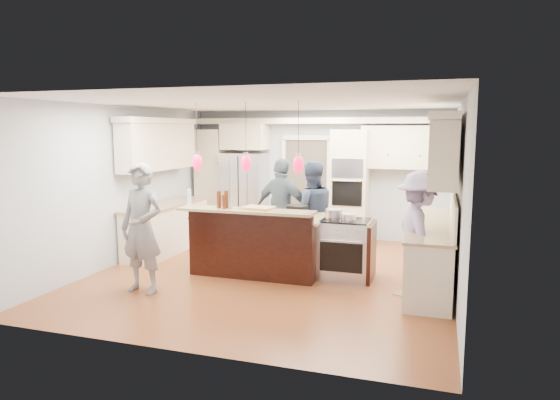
{
  "coord_description": "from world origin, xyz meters",
  "views": [
    {
      "loc": [
        2.48,
        -7.37,
        2.29
      ],
      "look_at": [
        0.0,
        0.35,
        1.15
      ],
      "focal_mm": 32.0,
      "sensor_mm": 36.0,
      "label": 1
    }
  ],
  "objects_px": {
    "island_range": "(347,249)",
    "person_far_left": "(311,212)",
    "kitchen_island": "(260,242)",
    "person_bar_end": "(142,228)",
    "refrigerator": "(245,194)"
  },
  "relations": [
    {
      "from": "island_range",
      "to": "person_far_left",
      "type": "relative_size",
      "value": 0.52
    },
    {
      "from": "kitchen_island",
      "to": "person_bar_end",
      "type": "distance_m",
      "value": 1.97
    },
    {
      "from": "kitchen_island",
      "to": "person_bar_end",
      "type": "relative_size",
      "value": 1.14
    },
    {
      "from": "kitchen_island",
      "to": "person_bar_end",
      "type": "bearing_deg",
      "value": -129.85
    },
    {
      "from": "kitchen_island",
      "to": "island_range",
      "type": "height_order",
      "value": "kitchen_island"
    },
    {
      "from": "refrigerator",
      "to": "person_bar_end",
      "type": "bearing_deg",
      "value": -89.04
    },
    {
      "from": "island_range",
      "to": "person_far_left",
      "type": "height_order",
      "value": "person_far_left"
    },
    {
      "from": "refrigerator",
      "to": "kitchen_island",
      "type": "bearing_deg",
      "value": -63.1
    },
    {
      "from": "person_bar_end",
      "to": "person_far_left",
      "type": "relative_size",
      "value": 1.04
    },
    {
      "from": "kitchen_island",
      "to": "person_bar_end",
      "type": "xyz_separation_m",
      "value": [
        -1.23,
        -1.48,
        0.43
      ]
    },
    {
      "from": "person_far_left",
      "to": "person_bar_end",
      "type": "bearing_deg",
      "value": 27.08
    },
    {
      "from": "refrigerator",
      "to": "person_bar_end",
      "type": "distance_m",
      "value": 4.05
    },
    {
      "from": "person_bar_end",
      "to": "kitchen_island",
      "type": "bearing_deg",
      "value": 56.44
    },
    {
      "from": "island_range",
      "to": "person_bar_end",
      "type": "relative_size",
      "value": 0.5
    },
    {
      "from": "island_range",
      "to": "person_far_left",
      "type": "xyz_separation_m",
      "value": [
        -0.76,
        0.7,
        0.43
      ]
    }
  ]
}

